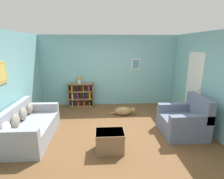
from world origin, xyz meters
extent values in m
plane|color=brown|center=(0.00, 0.00, 0.00)|extent=(14.00, 14.00, 0.00)
cube|color=#7AB7BC|center=(0.00, 2.25, 1.30)|extent=(5.60, 0.10, 2.60)
cube|color=silver|center=(1.00, 2.19, 1.55)|extent=(0.32, 0.02, 0.40)
cube|color=#568EAD|center=(1.00, 2.18, 1.55)|extent=(0.24, 0.01, 0.32)
cube|color=#7AB7BC|center=(-2.55, 0.00, 1.30)|extent=(0.10, 5.00, 2.60)
cube|color=#DBBC56|center=(-2.48, -0.40, 1.65)|extent=(0.01, 0.44, 0.36)
cube|color=#7AB7BC|center=(2.55, 0.00, 1.30)|extent=(0.10, 5.00, 2.60)
cube|color=white|center=(2.49, 0.70, 1.02)|extent=(0.02, 0.84, 2.05)
sphere|color=tan|center=(2.46, 0.35, 1.00)|extent=(0.05, 0.05, 0.05)
cube|color=#9399A3|center=(-1.99, -0.29, 0.21)|extent=(0.91, 1.76, 0.42)
cube|color=#9399A3|center=(-2.37, -0.29, 0.64)|extent=(0.16, 1.76, 0.44)
cube|color=#9399A3|center=(-1.99, -1.09, 0.54)|extent=(0.91, 0.16, 0.23)
cube|color=#9399A3|center=(-1.99, 0.51, 0.54)|extent=(0.91, 0.16, 0.23)
ellipsoid|color=beige|center=(-2.25, -0.91, 0.58)|extent=(0.14, 0.32, 0.32)
ellipsoid|color=gray|center=(-2.25, -0.50, 0.58)|extent=(0.14, 0.32, 0.32)
ellipsoid|color=gray|center=(-2.25, -0.09, 0.58)|extent=(0.14, 0.32, 0.32)
ellipsoid|color=gray|center=(-2.25, 0.32, 0.57)|extent=(0.14, 0.29, 0.29)
cube|color=olive|center=(-1.50, 2.03, 0.44)|extent=(0.04, 0.30, 0.88)
cube|color=olive|center=(-0.61, 2.03, 0.44)|extent=(0.04, 0.30, 0.88)
cube|color=olive|center=(-1.05, 2.17, 0.44)|extent=(0.92, 0.02, 0.88)
cube|color=olive|center=(-1.05, 2.03, 0.02)|extent=(0.92, 0.30, 0.04)
cube|color=olive|center=(-1.05, 2.03, 0.29)|extent=(0.92, 0.30, 0.04)
cube|color=olive|center=(-1.05, 2.03, 0.58)|extent=(0.92, 0.30, 0.04)
cube|color=olive|center=(-1.05, 2.03, 0.86)|extent=(0.92, 0.30, 0.04)
cube|color=#60939E|center=(-1.38, 2.02, 0.12)|extent=(0.04, 0.22, 0.20)
cube|color=silver|center=(-1.36, 2.02, 0.42)|extent=(0.03, 0.22, 0.22)
cube|color=gold|center=(-1.36, 2.02, 0.71)|extent=(0.03, 0.22, 0.21)
cube|color=brown|center=(-1.16, 2.02, 0.11)|extent=(0.05, 0.22, 0.19)
cube|color=#7A2D84|center=(-1.15, 2.02, 0.42)|extent=(0.03, 0.22, 0.22)
cube|color=black|center=(-1.16, 2.02, 0.72)|extent=(0.04, 0.22, 0.23)
cube|color=orange|center=(-0.94, 2.02, 0.12)|extent=(0.04, 0.22, 0.20)
cube|color=#234C9E|center=(-0.95, 2.02, 0.42)|extent=(0.03, 0.22, 0.23)
cube|color=orange|center=(-0.95, 2.02, 0.70)|extent=(0.03, 0.22, 0.19)
cube|color=#287A3D|center=(-0.74, 2.02, 0.10)|extent=(0.04, 0.22, 0.17)
cube|color=gold|center=(-0.73, 2.02, 0.43)|extent=(0.05, 0.22, 0.23)
cube|color=#7A2D84|center=(-0.74, 2.02, 0.71)|extent=(0.05, 0.22, 0.21)
cube|color=slate|center=(1.76, -0.26, 0.23)|extent=(1.01, 1.03, 0.46)
cube|color=slate|center=(2.18, -0.26, 0.73)|extent=(0.18, 1.03, 0.54)
cube|color=slate|center=(1.76, -0.68, 0.57)|extent=(1.01, 0.18, 0.22)
cube|color=slate|center=(1.76, 0.17, 0.57)|extent=(1.01, 0.18, 0.22)
cube|color=#846647|center=(-0.13, -0.90, 0.23)|extent=(0.60, 0.43, 0.46)
cube|color=#8F6E4D|center=(-0.13, -0.90, 0.44)|extent=(0.62, 0.45, 0.03)
ellipsoid|color=#9E7A4C|center=(0.41, 1.07, 0.14)|extent=(0.57, 0.26, 0.29)
sphere|color=#9E7A4C|center=(0.74, 1.07, 0.18)|extent=(0.16, 0.16, 0.16)
ellipsoid|color=#9E7A4C|center=(0.08, 1.11, 0.07)|extent=(0.20, 0.05, 0.05)
cylinder|color=silver|center=(-1.09, 2.03, 0.95)|extent=(0.10, 0.10, 0.15)
sphere|color=orange|center=(-1.09, 2.03, 1.09)|extent=(0.14, 0.14, 0.14)
camera|label=1|loc=(-0.30, -4.27, 2.26)|focal=28.00mm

